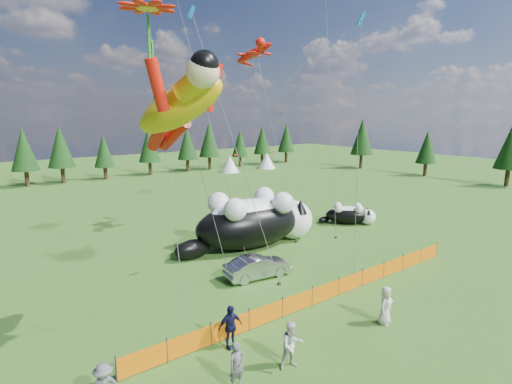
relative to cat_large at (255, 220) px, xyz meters
The scene contains 16 objects.
ground 7.17m from the cat_large, 110.53° to the right, with size 160.00×160.00×0.00m, color #0E3C0B.
safety_fence 9.87m from the cat_large, 104.34° to the right, with size 22.06×0.06×1.10m.
tree_line 38.67m from the cat_large, 93.59° to the left, with size 90.00×4.00×8.00m, color black, non-canonical shape.
festival_tents 34.63m from the cat_large, 75.65° to the left, with size 50.00×3.20×2.80m, color white, non-canonical shape.
cat_large is the anchor object (origin of this frame).
cat_small 10.50m from the cat_large, ahead, with size 4.15×4.03×1.86m.
car 6.09m from the cat_large, 125.35° to the right, with size 1.44×4.12×1.36m, color #B2B2B7.
spectator_a 15.91m from the cat_large, 129.11° to the right, with size 0.64×0.42×1.77m, color #545559.
spectator_b 14.79m from the cat_large, 121.23° to the right, with size 0.93×0.55×1.91m, color beige.
spectator_c 13.42m from the cat_large, 131.25° to the right, with size 1.12×0.57×1.91m, color black.
spectator_e 12.96m from the cat_large, 98.47° to the right, with size 0.90×0.58×1.84m, color beige.
superhero_kite 15.04m from the cat_large, 140.64° to the right, with size 8.07×7.35×13.15m.
gecko_kite 14.24m from the cat_large, 54.17° to the left, with size 4.33×9.44×16.34m.
flower_kite 16.24m from the cat_large, 154.14° to the right, with size 3.09×6.03×14.99m.
diamond_kite_a 13.68m from the cat_large, 160.37° to the right, with size 3.10×5.27×16.37m.
diamond_kite_c 14.49m from the cat_large, 76.44° to the right, with size 1.81×1.70×15.72m.
Camera 1 is at (-14.73, -16.54, 9.74)m, focal length 28.00 mm.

